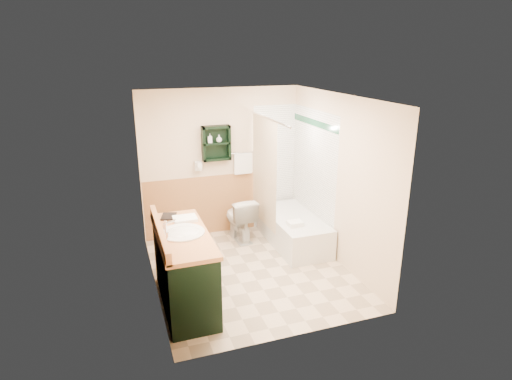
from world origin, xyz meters
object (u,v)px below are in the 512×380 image
object	(u,v)px
wall_shelf	(216,143)
toilet	(239,219)
soap_bottle_a	(210,141)
soap_bottle_b	(219,139)
vanity_book	(161,208)
bathtub	(293,230)
vanity	(184,269)
hair_dryer	(198,166)

from	to	relation	value
wall_shelf	toilet	xyz separation A→B (m)	(0.27, -0.31, -1.20)
soap_bottle_a	soap_bottle_b	world-z (taller)	soap_bottle_b
wall_shelf	vanity_book	world-z (taller)	wall_shelf
bathtub	toilet	bearing A→B (deg)	148.38
vanity	soap_bottle_a	bearing A→B (deg)	67.06
vanity	vanity_book	distance (m)	0.84
vanity	soap_bottle_a	xyz separation A→B (m)	(0.80, 1.88, 1.13)
wall_shelf	toilet	size ratio (longest dim) A/B	0.77
soap_bottle_a	soap_bottle_b	bearing A→B (deg)	0.00
wall_shelf	vanity	world-z (taller)	wall_shelf
vanity	vanity_book	size ratio (longest dim) A/B	6.01
hair_dryer	vanity	size ratio (longest dim) A/B	0.16
hair_dryer	vanity	bearing A→B (deg)	-107.29
hair_dryer	soap_bottle_a	distance (m)	0.45
wall_shelf	bathtub	size ratio (longest dim) A/B	0.37
hair_dryer	soap_bottle_a	bearing A→B (deg)	-8.48
wall_shelf	bathtub	distance (m)	1.84
bathtub	soap_bottle_a	xyz separation A→B (m)	(-1.12, 0.77, 1.37)
soap_bottle_a	vanity_book	bearing A→B (deg)	-126.29
vanity_book	soap_bottle_b	size ratio (longest dim) A/B	2.11
hair_dryer	bathtub	size ratio (longest dim) A/B	0.16
hair_dryer	vanity_book	world-z (taller)	hair_dryer
vanity	wall_shelf	bearing A→B (deg)	64.62
hair_dryer	bathtub	bearing A→B (deg)	-31.00
wall_shelf	soap_bottle_b	xyz separation A→B (m)	(0.05, -0.01, 0.06)
wall_shelf	vanity_book	xyz separation A→B (m)	(-1.06, -1.31, -0.50)
toilet	hair_dryer	bearing A→B (deg)	-34.55
wall_shelf	hair_dryer	xyz separation A→B (m)	(-0.30, 0.02, -0.35)
soap_bottle_a	bathtub	bearing A→B (deg)	-34.29
soap_bottle_a	wall_shelf	bearing A→B (deg)	2.90
bathtub	soap_bottle_b	world-z (taller)	soap_bottle_b
bathtub	soap_bottle_a	size ratio (longest dim) A/B	10.19
soap_bottle_a	toilet	bearing A→B (deg)	-39.20
wall_shelf	vanity	xyz separation A→B (m)	(-0.89, -1.89, -1.09)
bathtub	hair_dryer	bearing A→B (deg)	149.00
toilet	soap_bottle_b	world-z (taller)	soap_bottle_b
wall_shelf	hair_dryer	world-z (taller)	wall_shelf
vanity_book	bathtub	bearing A→B (deg)	30.94
hair_dryer	toilet	xyz separation A→B (m)	(0.57, -0.33, -0.85)
vanity_book	hair_dryer	bearing A→B (deg)	76.77
soap_bottle_a	soap_bottle_b	xyz separation A→B (m)	(0.14, 0.00, 0.01)
wall_shelf	bathtub	world-z (taller)	wall_shelf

